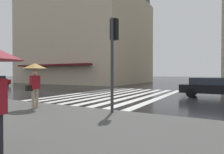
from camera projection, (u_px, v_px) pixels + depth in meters
The scene contains 6 objects.
ground_plane at pixel (113, 102), 11.98m from camera, with size 220.00×220.00×0.00m, color black.
zebra_crossing at pixel (119, 94), 16.28m from camera, with size 13.00×7.50×0.01m.
haussmann_block_mid at pixel (87, 35), 38.75m from camera, with size 18.66×20.49×18.71m.
traffic_signal_post at pixel (113, 45), 8.06m from camera, with size 0.44×0.30×3.75m.
car_black at pixel (210, 87), 14.40m from camera, with size 1.85×4.10×1.41m.
pedestrian_with_floral_umbrella at pixel (35, 72), 8.94m from camera, with size 1.05×1.05×2.01m.
Camera 1 is at (-10.49, -5.73, 1.69)m, focal length 32.26 mm.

